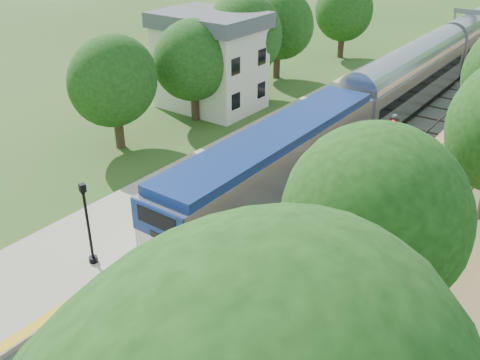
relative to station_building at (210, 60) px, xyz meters
The scene contains 6 objects.
platform 16.99m from the station_building, 57.86° to the right, with size 6.40×68.00×0.38m, color #A69E86.
yellow_stripe 18.58m from the station_building, 50.24° to the right, with size 0.55×68.00×0.01m, color gold.
station_building is the anchor object (origin of this frame).
trees_behind_platform 9.76m from the station_building, 73.13° to the right, with size 7.82×53.32×7.21m.
lamppost_far 23.84m from the station_building, 64.79° to the right, with size 0.42×0.42×4.24m.
signal_farside 23.03m from the station_building, 28.72° to the right, with size 0.38×0.30×6.86m.
Camera 1 is at (14.28, -4.30, 15.71)m, focal length 40.00 mm.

